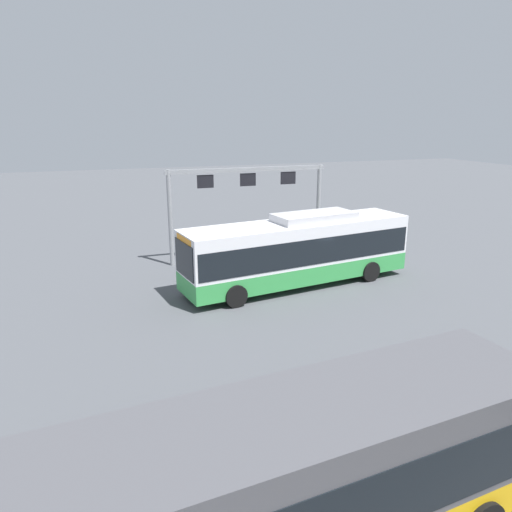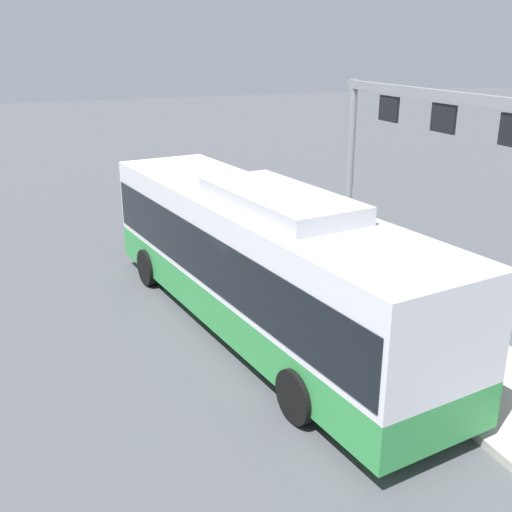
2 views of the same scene
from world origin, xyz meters
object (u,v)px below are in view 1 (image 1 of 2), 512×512
(trash_bin, at_px, (369,247))
(bus_background_right, at_px, (274,484))
(person_waiting_mid, at_px, (265,247))
(bus_main, at_px, (298,249))
(person_waiting_near, at_px, (215,258))
(person_boarding, at_px, (237,251))

(trash_bin, bearing_deg, bus_background_right, 53.21)
(person_waiting_mid, height_order, trash_bin, person_waiting_mid)
(bus_main, distance_m, bus_background_right, 15.36)
(bus_main, height_order, trash_bin, bus_main)
(bus_background_right, xyz_separation_m, person_waiting_mid, (-6.39, -17.39, -0.73))
(person_waiting_near, xyz_separation_m, trash_bin, (-9.18, -0.15, -0.28))
(person_waiting_mid, distance_m, trash_bin, 6.21)
(bus_background_right, distance_m, trash_bin, 21.00)
(bus_main, xyz_separation_m, bus_background_right, (6.72, 13.81, -0.03))
(person_waiting_mid, relative_size, trash_bin, 1.86)
(trash_bin, bearing_deg, person_boarding, -1.96)
(bus_main, relative_size, person_waiting_near, 6.95)
(person_waiting_near, bearing_deg, bus_main, 81.35)
(person_waiting_mid, bearing_deg, person_boarding, -65.67)
(bus_background_right, relative_size, trash_bin, 12.46)
(person_boarding, relative_size, person_waiting_near, 1.00)
(person_boarding, relative_size, trash_bin, 1.86)
(bus_main, height_order, person_waiting_near, bus_main)
(person_waiting_near, distance_m, trash_bin, 9.19)
(bus_main, xyz_separation_m, person_waiting_near, (3.35, -2.83, -0.92))
(person_boarding, bearing_deg, person_waiting_near, -56.81)
(person_waiting_near, bearing_deg, trash_bin, 122.48)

